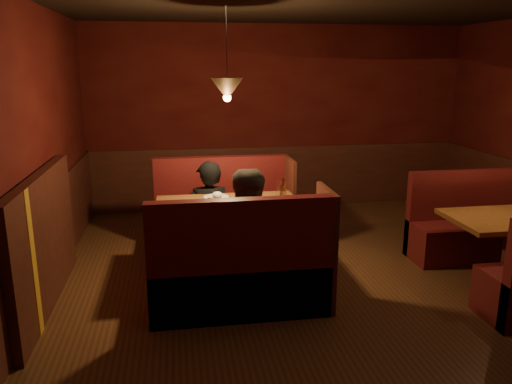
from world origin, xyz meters
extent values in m
cube|color=#492B17|center=(0.00, 0.00, -0.01)|extent=(6.00, 7.00, 0.01)
cube|color=#4B1511|center=(0.00, 3.50, 1.45)|extent=(6.00, 0.01, 2.90)
cube|color=#4B1511|center=(-3.00, 0.00, 1.45)|extent=(0.01, 7.00, 2.90)
cube|color=black|center=(0.00, 3.48, 0.50)|extent=(6.00, 0.04, 1.00)
cube|color=black|center=(-2.98, 0.00, 0.50)|extent=(0.04, 7.00, 1.00)
cube|color=black|center=(-2.92, 0.40, 0.65)|extent=(0.10, 2.20, 1.30)
cube|color=gold|center=(-2.87, -0.15, 0.65)|extent=(0.01, 0.12, 1.30)
cylinder|color=#333333|center=(-1.10, 0.81, 2.45)|extent=(0.01, 0.01, 0.80)
cone|color=black|center=(-1.10, 0.81, 2.05)|extent=(0.34, 0.34, 0.22)
sphere|color=#FFBF72|center=(-1.10, 0.81, 1.96)|extent=(0.08, 0.08, 0.08)
cube|color=#532D17|center=(-1.10, 0.81, 0.80)|extent=(1.55, 0.94, 0.06)
cylinder|color=black|center=(-1.10, 0.81, 0.39)|extent=(0.15, 0.15, 0.77)
cylinder|color=black|center=(-1.10, 0.81, 0.02)|extent=(0.62, 0.62, 0.04)
cylinder|color=silver|center=(-1.02, 0.71, 0.84)|extent=(0.31, 0.31, 0.02)
cube|color=black|center=(-0.99, 0.72, 0.87)|extent=(0.10, 0.09, 0.04)
ellipsoid|color=silver|center=(-1.15, 0.67, 0.88)|extent=(0.08, 0.08, 0.06)
cube|color=tan|center=(-0.99, 0.63, 0.87)|extent=(0.09, 0.06, 0.04)
cylinder|color=silver|center=(-1.05, 0.55, 0.85)|extent=(0.07, 0.13, 0.01)
cylinder|color=silver|center=(-1.22, 1.07, 0.84)|extent=(0.29, 0.29, 0.02)
ellipsoid|color=beige|center=(-1.20, 1.05, 0.88)|extent=(0.11, 0.11, 0.06)
cube|color=silver|center=(-1.21, 0.97, 0.85)|extent=(0.22, 0.07, 0.00)
cylinder|color=white|center=(-0.76, 0.80, 0.88)|extent=(0.06, 0.06, 0.09)
cylinder|color=white|center=(-0.49, 1.04, 0.91)|extent=(0.08, 0.08, 0.17)
cylinder|color=white|center=(-0.56, 0.58, 0.91)|extent=(0.08, 0.08, 0.17)
cylinder|color=#47230F|center=(-0.50, 0.82, 0.92)|extent=(0.07, 0.07, 0.18)
cylinder|color=#47230F|center=(-0.50, 0.82, 1.05)|extent=(0.03, 0.03, 0.08)
ellipsoid|color=white|center=(-0.72, 0.65, 0.85)|extent=(0.12, 0.11, 0.05)
cube|color=#420B12|center=(-1.10, 1.61, 0.25)|extent=(1.66, 0.61, 0.50)
cube|color=#420B12|center=(-1.10, 1.85, 0.58)|extent=(1.66, 0.13, 1.16)
cube|color=black|center=(-0.25, 1.61, 0.58)|extent=(0.04, 0.61, 1.16)
cube|color=#420B12|center=(-1.10, 0.00, 0.25)|extent=(1.66, 0.61, 0.50)
cube|color=#420B12|center=(-1.10, -0.23, 0.58)|extent=(1.66, 0.13, 1.16)
cube|color=black|center=(-0.25, 0.00, 0.58)|extent=(0.04, 0.61, 1.16)
cylinder|color=black|center=(1.82, 0.13, 0.35)|extent=(0.14, 0.14, 0.70)
cylinder|color=black|center=(1.82, 0.13, 0.02)|extent=(0.56, 0.56, 0.04)
cube|color=#420B12|center=(1.82, 0.85, 0.22)|extent=(1.43, 0.55, 0.45)
cube|color=#420B12|center=(1.82, 1.07, 0.52)|extent=(1.43, 0.12, 1.05)
imported|color=black|center=(-1.28, 1.37, 0.78)|extent=(0.59, 0.41, 1.55)
imported|color=#3B342F|center=(-0.94, 0.15, 0.85)|extent=(0.99, 0.88, 1.69)
camera|label=1|loc=(-1.64, -4.35, 2.28)|focal=35.00mm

